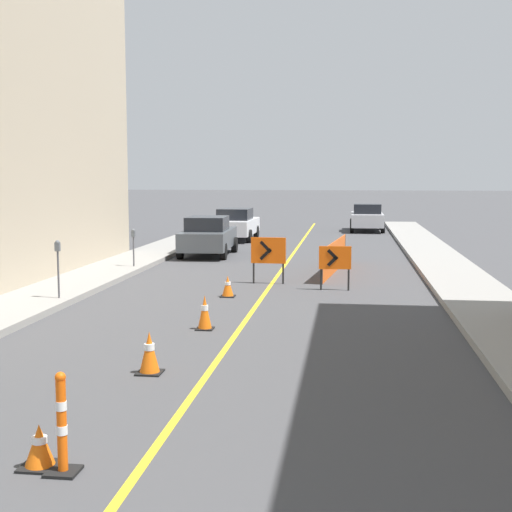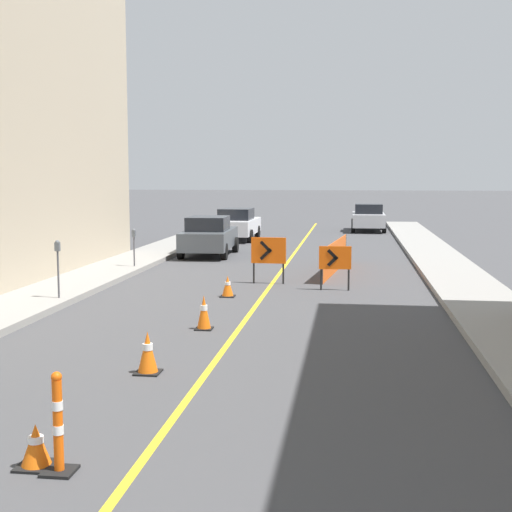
{
  "view_description": "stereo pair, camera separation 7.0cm",
  "coord_description": "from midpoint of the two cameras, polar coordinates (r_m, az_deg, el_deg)",
  "views": [
    {
      "loc": [
        2.26,
        -0.46,
        3.25
      ],
      "look_at": [
        -0.29,
        19.08,
        1.0
      ],
      "focal_mm": 50.0,
      "sensor_mm": 36.0,
      "label": 1
    },
    {
      "loc": [
        2.33,
        -0.45,
        3.25
      ],
      "look_at": [
        -0.29,
        19.08,
        1.0
      ],
      "focal_mm": 50.0,
      "sensor_mm": 36.0,
      "label": 2
    }
  ],
  "objects": [
    {
      "name": "lane_stripe",
      "position": [
        24.46,
        2.18,
        -1.11
      ],
      "size": [
        0.12,
        47.37,
        0.01
      ],
      "color": "gold",
      "rests_on": "ground_plane"
    },
    {
      "name": "sidewalk_left",
      "position": [
        25.59,
        -10.44,
        -0.7
      ],
      "size": [
        2.03,
        47.37,
        0.16
      ],
      "color": "gray",
      "rests_on": "ground_plane"
    },
    {
      "name": "sidewalk_right",
      "position": [
        24.57,
        15.34,
        -1.12
      ],
      "size": [
        2.03,
        47.37,
        0.16
      ],
      "color": "gray",
      "rests_on": "ground_plane"
    },
    {
      "name": "traffic_cone_second",
      "position": [
        8.57,
        -16.96,
        -14.33
      ],
      "size": [
        0.42,
        0.42,
        0.5
      ],
      "color": "black",
      "rests_on": "ground_plane"
    },
    {
      "name": "traffic_cone_third",
      "position": [
        11.92,
        -8.49,
        -7.66
      ],
      "size": [
        0.41,
        0.41,
        0.7
      ],
      "color": "black",
      "rests_on": "ground_plane"
    },
    {
      "name": "traffic_cone_fourth",
      "position": [
        15.1,
        -4.06,
        -4.53
      ],
      "size": [
        0.36,
        0.36,
        0.73
      ],
      "color": "black",
      "rests_on": "ground_plane"
    },
    {
      "name": "traffic_cone_fifth",
      "position": [
        19.07,
        -2.18,
        -2.45
      ],
      "size": [
        0.38,
        0.38,
        0.57
      ],
      "color": "black",
      "rests_on": "ground_plane"
    },
    {
      "name": "delineator_post_front",
      "position": [
        8.26,
        -15.31,
        -13.26
      ],
      "size": [
        0.35,
        0.35,
        1.14
      ],
      "color": "black",
      "rests_on": "ground_plane"
    },
    {
      "name": "arrow_barricade_primary",
      "position": [
        21.27,
        1.1,
        0.32
      ],
      "size": [
        1.05,
        0.11,
        1.39
      ],
      "rotation": [
        0.0,
        0.0,
        -0.04
      ],
      "color": "#EF560C",
      "rests_on": "ground_plane"
    },
    {
      "name": "arrow_barricade_secondary",
      "position": [
        20.17,
        6.44,
        -0.3
      ],
      "size": [
        0.91,
        0.12,
        1.25
      ],
      "rotation": [
        0.0,
        0.0,
        0.05
      ],
      "color": "#EF560C",
      "rests_on": "ground_plane"
    },
    {
      "name": "safety_mesh_fence",
      "position": [
        23.96,
        6.44,
        -0.06
      ],
      "size": [
        0.69,
        5.6,
        1.05
      ],
      "rotation": [
        0.0,
        0.0,
        1.46
      ],
      "color": "#EF560C",
      "rests_on": "ground_plane"
    },
    {
      "name": "parked_car_curb_near",
      "position": [
        28.75,
        -3.72,
        1.62
      ],
      "size": [
        1.95,
        4.36,
        1.59
      ],
      "rotation": [
        0.0,
        0.0,
        0.04
      ],
      "color": "#474C51",
      "rests_on": "ground_plane"
    },
    {
      "name": "parked_car_curb_mid",
      "position": [
        35.52,
        -1.49,
        2.56
      ],
      "size": [
        1.94,
        4.33,
        1.59
      ],
      "rotation": [
        0.0,
        0.0,
        -0.02
      ],
      "color": "silver",
      "rests_on": "ground_plane"
    },
    {
      "name": "parked_car_curb_far",
      "position": [
        41.68,
        9.02,
        3.07
      ],
      "size": [
        1.93,
        4.3,
        1.59
      ],
      "rotation": [
        0.0,
        0.0,
        0.0
      ],
      "color": "#B7B7BC",
      "rests_on": "ground_plane"
    },
    {
      "name": "parking_meter_near_curb",
      "position": [
        18.51,
        -15.47,
        -0.12
      ],
      "size": [
        0.12,
        0.11,
        1.46
      ],
      "color": "#4C4C51",
      "rests_on": "sidewalk_left"
    },
    {
      "name": "parking_meter_far_curb",
      "position": [
        24.43,
        -9.66,
        1.3
      ],
      "size": [
        0.12,
        0.11,
        1.27
      ],
      "color": "#4C4C51",
      "rests_on": "sidewalk_left"
    }
  ]
}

